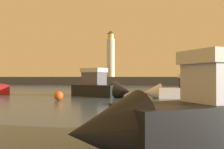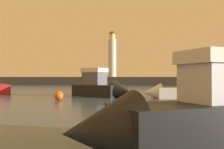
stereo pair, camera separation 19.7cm
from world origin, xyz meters
TOP-DOWN VIEW (x-y plane):
  - ground_plane at (0.00, 34.19)m, footprint 220.00×220.00m
  - breakwater at (0.00, 68.38)m, footprint 89.23×6.22m
  - lighthouse at (-6.53, 68.38)m, footprint 2.16×2.16m
  - motorboat_1 at (6.77, 25.72)m, footprint 7.04×3.32m
  - motorboat_3 at (-1.01, 26.54)m, footprint 7.67×5.94m
  - motorboat_4 at (5.58, 6.73)m, footprint 8.10×6.09m
  - mooring_buoy at (-4.26, 21.65)m, footprint 0.87×0.87m

SIDE VIEW (x-z plane):
  - ground_plane at x=0.00m, z-range 0.00..0.00m
  - mooring_buoy at x=-4.26m, z-range 0.00..0.87m
  - motorboat_1 at x=6.77m, z-range -0.64..2.17m
  - motorboat_4 at x=5.58m, z-range -0.69..2.66m
  - motorboat_3 at x=-1.01m, z-range -0.76..2.81m
  - breakwater at x=0.00m, z-range 0.00..2.21m
  - lighthouse at x=-6.53m, z-range 1.87..14.56m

